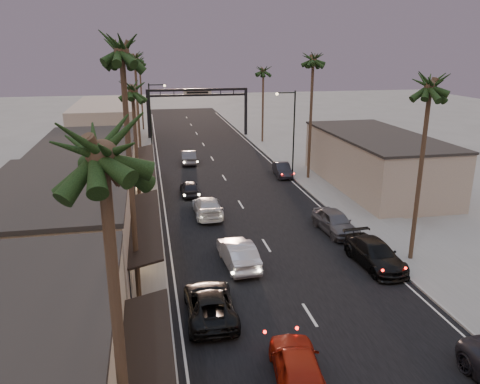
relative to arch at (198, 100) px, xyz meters
name	(u,v)px	position (x,y,z in m)	size (l,w,h in m)	color
ground	(235,194)	(0.00, -30.00, -5.53)	(200.00, 200.00, 0.00)	slate
road	(226,180)	(0.00, -25.00, -5.53)	(14.00, 120.00, 0.02)	black
sidewalk_left	(133,168)	(-9.50, -18.00, -5.47)	(5.00, 92.00, 0.12)	slate
sidewalk_right	(293,160)	(9.50, -18.00, -5.47)	(5.00, 92.00, 0.12)	slate
storefront_mid	(60,233)	(-13.00, -44.00, -2.78)	(8.00, 14.00, 5.50)	gray
storefront_far	(90,170)	(-13.00, -28.00, -3.03)	(8.00, 16.00, 5.00)	tan
storefront_dist	(107,125)	(-13.00, -5.00, -2.53)	(8.00, 20.00, 6.00)	gray
building_right	(375,162)	(14.00, -30.00, -3.03)	(8.00, 18.00, 5.00)	gray
arch	(198,100)	(0.00, 0.00, 0.00)	(15.20, 0.40, 7.27)	black
streetlight_right	(291,127)	(6.92, -25.00, -0.20)	(2.13, 0.30, 9.00)	black
streetlight_left	(153,114)	(-6.92, -12.00, -0.20)	(2.13, 0.30, 9.00)	black
palm_la	(100,135)	(-8.60, -61.00, 5.91)	(3.20, 3.20, 13.20)	#38281C
palm_lb	(121,42)	(-8.60, -48.00, 7.85)	(3.20, 3.20, 15.20)	#38281C
palm_lc	(132,85)	(-8.60, -34.00, 4.94)	(3.20, 3.20, 12.20)	#38281C
palm_ld	(134,54)	(-8.60, -15.00, 6.88)	(3.20, 3.20, 14.20)	#38281C
palm_ra	(431,79)	(8.60, -46.00, 5.91)	(3.20, 3.20, 13.20)	#38281C
palm_rb	(313,55)	(8.60, -26.00, 6.88)	(3.20, 3.20, 14.20)	#38281C
palm_rc	(263,68)	(8.60, -6.00, 4.94)	(3.20, 3.20, 12.20)	#38281C
palm_far	(139,59)	(-8.30, 8.00, 5.91)	(3.20, 3.20, 13.20)	#38281C
oncoming_red	(298,367)	(-2.23, -55.82, -4.71)	(1.95, 4.84, 1.65)	maroon
oncoming_pickup	(210,304)	(-5.04, -50.11, -4.80)	(2.43, 5.27, 1.47)	black
oncoming_silver	(238,253)	(-2.51, -44.61, -4.71)	(1.73, 4.97, 1.64)	#9B9A9F
oncoming_white	(207,207)	(-3.22, -35.16, -4.76)	(2.16, 5.30, 1.54)	#B5B5B5
oncoming_dgrey	(190,188)	(-4.12, -29.28, -4.87)	(1.58, 3.92, 1.34)	black
oncoming_grey_far	(189,157)	(-3.04, -16.94, -4.76)	(1.64, 4.71, 1.55)	#47474B
curbside_black	(375,254)	(5.91, -46.34, -4.74)	(2.21, 5.44, 1.58)	black
curbside_grey	(335,222)	(5.57, -40.63, -4.70)	(1.98, 4.92, 1.68)	#46464A
curbside_far	(282,170)	(6.20, -24.57, -4.83)	(1.49, 4.26, 1.40)	black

